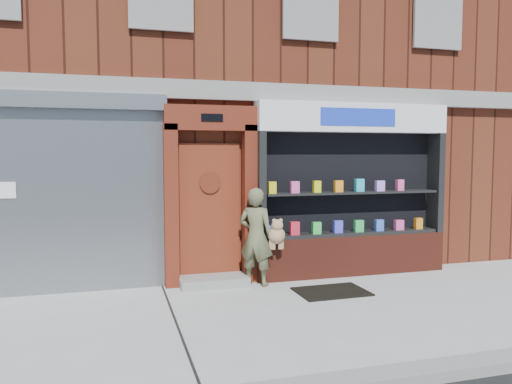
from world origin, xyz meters
name	(u,v)px	position (x,y,z in m)	size (l,w,h in m)	color
ground	(294,314)	(0.00, 0.00, 0.00)	(80.00, 80.00, 0.00)	#9E9E99
curb	(375,380)	(0.00, -2.15, 0.06)	(60.00, 0.30, 0.12)	gray
building	(208,76)	(0.00, 5.99, 4.00)	(12.00, 8.16, 8.00)	#511E12
shutter_bay	(63,181)	(-3.00, 1.93, 1.72)	(3.10, 0.30, 3.04)	gray
red_door_bay	(211,195)	(-0.75, 1.86, 1.46)	(1.52, 0.58, 2.90)	#5A1B0F
pharmacy_bay	(351,197)	(1.75, 1.81, 1.37)	(3.50, 0.41, 3.00)	maroon
woman	(258,236)	(-0.05, 1.54, 0.80)	(0.80, 0.66, 1.59)	#5D5F3E
doormat	(332,292)	(0.92, 0.81, 0.01)	(1.08, 0.75, 0.03)	black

